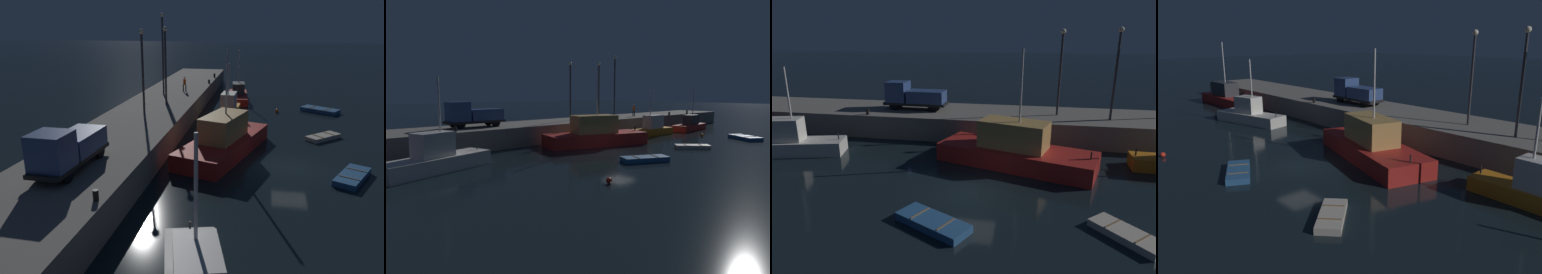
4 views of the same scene
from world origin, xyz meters
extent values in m
plane|color=black|center=(0.00, 0.00, 0.00)|extent=(320.00, 320.00, 0.00)
cube|color=gray|center=(0.00, 12.74, 1.02)|extent=(77.02, 7.11, 2.04)
cube|color=red|center=(2.20, 5.08, 0.64)|extent=(11.53, 6.69, 1.29)
cube|color=tan|center=(2.01, 5.14, 2.24)|extent=(5.11, 3.56, 1.90)
cylinder|color=silver|center=(2.38, 5.03, 5.63)|extent=(0.14, 0.14, 4.89)
cylinder|color=#262626|center=(7.01, 3.60, 1.54)|extent=(0.10, 0.10, 0.50)
cube|color=silver|center=(-15.14, 4.15, 0.55)|extent=(8.50, 4.27, 1.09)
cube|color=silver|center=(-15.33, 4.10, 1.96)|extent=(2.89, 2.20, 1.74)
cylinder|color=silver|center=(-14.71, 4.27, 4.76)|extent=(0.14, 0.14, 3.86)
cylinder|color=#262626|center=(-11.49, 5.11, 1.34)|extent=(0.10, 0.10, 0.50)
cylinder|color=#262626|center=(10.40, 6.07, 1.16)|extent=(0.10, 0.10, 0.50)
cube|color=beige|center=(7.60, -3.15, 0.18)|extent=(3.21, 3.30, 0.36)
cube|color=olive|center=(7.10, -2.62, 0.38)|extent=(0.88, 0.84, 0.04)
cube|color=olive|center=(8.11, -3.69, 0.38)|extent=(0.88, 0.84, 0.04)
cube|color=#2D6099|center=(-1.38, -3.83, 0.20)|extent=(4.06, 3.02, 0.40)
cube|color=olive|center=(-0.63, -4.21, 0.42)|extent=(0.66, 1.20, 0.04)
cube|color=olive|center=(-2.13, -3.45, 0.42)|extent=(0.66, 1.20, 0.04)
cylinder|color=#38383D|center=(5.47, 12.65, 5.52)|extent=(0.20, 0.20, 6.95)
sphere|color=#F9EFCC|center=(5.47, 12.65, 9.18)|extent=(0.44, 0.44, 0.44)
cylinder|color=#38383D|center=(9.76, 11.74, 5.59)|extent=(0.20, 0.20, 7.09)
sphere|color=#F9EFCC|center=(9.76, 11.74, 9.31)|extent=(0.44, 0.44, 0.44)
cylinder|color=black|center=(-9.58, 11.97, 2.49)|extent=(0.91, 0.30, 0.90)
cylinder|color=black|center=(-9.55, 13.59, 2.49)|extent=(0.91, 0.30, 0.90)
cylinder|color=black|center=(-5.75, 11.88, 2.49)|extent=(0.91, 0.30, 0.90)
cylinder|color=black|center=(-5.72, 13.51, 2.49)|extent=(0.91, 0.30, 0.90)
cube|color=black|center=(-7.65, 12.74, 2.62)|extent=(6.02, 2.06, 0.25)
cube|color=#334C84|center=(-9.44, 12.78, 3.69)|extent=(1.96, 1.97, 1.90)
cube|color=#334C84|center=(-6.57, 12.71, 3.30)|extent=(3.51, 2.01, 1.12)
cylinder|color=black|center=(-11.19, 9.66, 2.31)|extent=(0.28, 0.28, 0.53)
camera|label=1|loc=(-26.04, 2.21, 10.12)|focal=35.36mm
camera|label=2|loc=(-24.66, -20.34, 5.59)|focal=32.76mm
camera|label=3|loc=(2.80, -17.73, 8.93)|focal=31.57mm
camera|label=4|loc=(20.77, -13.71, 8.73)|focal=34.68mm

